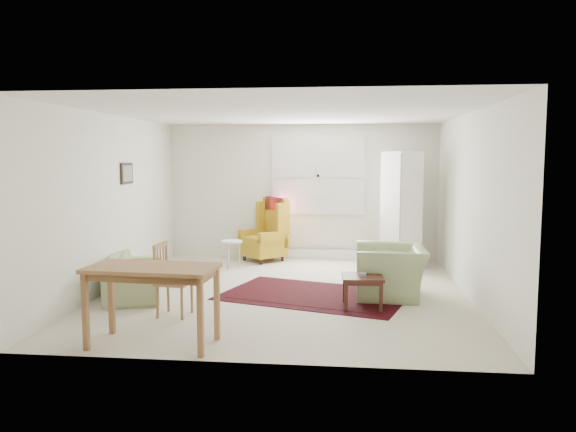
# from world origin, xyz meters

# --- Properties ---
(room) EXTENTS (5.04, 5.54, 2.51)m
(room) POSITION_xyz_m (0.02, 0.21, 1.26)
(room) COLOR beige
(room) RESTS_ON ground
(rug) EXTENTS (2.81, 2.23, 0.02)m
(rug) POSITION_xyz_m (0.41, -0.14, 0.01)
(rug) COLOR black
(rug) RESTS_ON ground
(sofa) EXTENTS (1.21, 1.93, 0.73)m
(sofa) POSITION_xyz_m (-2.10, -0.24, 0.36)
(sofa) COLOR #8D9F6A
(sofa) RESTS_ON ground
(armchair) EXTENTS (0.94, 1.07, 0.82)m
(armchair) POSITION_xyz_m (1.45, -0.05, 0.41)
(armchair) COLOR #8D9F6A
(armchair) RESTS_ON ground
(wingback_chair) EXTENTS (0.98, 0.98, 1.17)m
(wingback_chair) POSITION_xyz_m (-0.67, 2.35, 0.59)
(wingback_chair) COLOR gold
(wingback_chair) RESTS_ON ground
(coffee_table) EXTENTS (0.54, 0.54, 0.42)m
(coffee_table) POSITION_xyz_m (1.05, -0.70, 0.21)
(coffee_table) COLOR #3A1912
(coffee_table) RESTS_ON ground
(stool) EXTENTS (0.42, 0.42, 0.48)m
(stool) POSITION_xyz_m (-1.11, 1.64, 0.24)
(stool) COLOR white
(stool) RESTS_ON ground
(cabinet) EXTENTS (0.68, 0.89, 1.99)m
(cabinet) POSITION_xyz_m (1.77, 2.05, 0.99)
(cabinet) COLOR white
(cabinet) RESTS_ON ground
(desk) EXTENTS (1.32, 0.72, 0.81)m
(desk) POSITION_xyz_m (-1.09, -2.35, 0.41)
(desk) COLOR #9F6E40
(desk) RESTS_ON ground
(desk_chair) EXTENTS (0.42, 0.42, 0.87)m
(desk_chair) POSITION_xyz_m (-1.19, -1.30, 0.44)
(desk_chair) COLOR #9F6E40
(desk_chair) RESTS_ON ground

